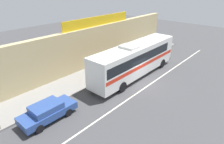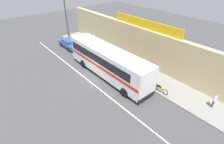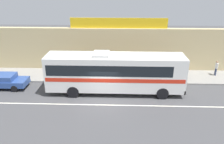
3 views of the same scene
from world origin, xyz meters
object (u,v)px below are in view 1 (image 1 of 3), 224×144
Objects in this scene: intercity_bus at (135,59)px; motorcycle_red at (140,55)px; motorcycle_orange at (148,53)px; parked_car at (48,111)px; pedestrian_near_shop at (153,40)px.

motorcycle_red is at bearing 26.37° from intercity_bus.
motorcycle_orange is at bearing 18.97° from intercity_bus.
pedestrian_near_shop is at bearing 9.42° from parked_car.
pedestrian_near_shop is (21.27, 3.53, 0.33)m from parked_car.
motorcycle_orange is at bearing 5.59° from parked_car.
intercity_bus is at bearing -2.71° from parked_car.
intercity_bus reaches higher than motorcycle_orange.
parked_car reaches higher than motorcycle_orange.
pedestrian_near_shop reaches higher than motorcycle_orange.
motorcycle_orange is 1.14× the size of pedestrian_near_shop.
intercity_bus reaches higher than parked_car.
motorcycle_orange is 4.99m from pedestrian_near_shop.
pedestrian_near_shop is (4.59, 1.89, 0.51)m from motorcycle_orange.
motorcycle_orange is at bearing -157.56° from pedestrian_near_shop.
parked_car is 2.32× the size of motorcycle_orange.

